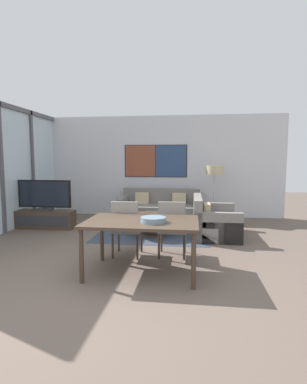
% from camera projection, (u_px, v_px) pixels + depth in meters
% --- Properties ---
extents(ground_plane, '(24.00, 24.00, 0.00)m').
position_uv_depth(ground_plane, '(105.00, 290.00, 3.63)').
color(ground_plane, brown).
extents(wall_back, '(7.03, 0.09, 2.80)m').
position_uv_depth(wall_back, '(156.00, 166.00, 8.42)').
color(wall_back, silver).
rests_on(wall_back, ground_plane).
extents(window_wall_left, '(0.07, 5.02, 2.80)m').
position_uv_depth(window_wall_left, '(0.00, 162.00, 6.32)').
color(window_wall_left, silver).
rests_on(window_wall_left, ground_plane).
extents(area_rug, '(2.35, 1.66, 0.01)m').
position_uv_depth(area_rug, '(152.00, 234.00, 6.36)').
color(area_rug, '#333D4C').
rests_on(area_rug, ground_plane).
extents(tv_console, '(1.35, 0.40, 0.42)m').
position_uv_depth(tv_console, '(45.00, 219.00, 6.95)').
color(tv_console, '#423326').
rests_on(tv_console, ground_plane).
extents(television, '(1.27, 0.20, 0.70)m').
position_uv_depth(television, '(44.00, 195.00, 6.89)').
color(television, '#2D2D33').
rests_on(television, tv_console).
extents(sofa_main, '(2.07, 0.91, 0.82)m').
position_uv_depth(sofa_main, '(160.00, 210.00, 7.83)').
color(sofa_main, slate).
rests_on(sofa_main, ground_plane).
extents(sofa_side, '(0.91, 1.42, 0.82)m').
position_uv_depth(sofa_side, '(212.00, 223.00, 6.27)').
color(sofa_side, slate).
rests_on(sofa_side, ground_plane).
extents(coffee_table, '(1.09, 1.09, 0.42)m').
position_uv_depth(coffee_table, '(152.00, 220.00, 6.33)').
color(coffee_table, '#423326').
rests_on(coffee_table, ground_plane).
extents(dining_table, '(1.54, 1.00, 0.75)m').
position_uv_depth(dining_table, '(142.00, 226.00, 4.12)').
color(dining_table, '#423326').
rests_on(dining_table, ground_plane).
extents(dining_chair_left, '(0.46, 0.46, 0.93)m').
position_uv_depth(dining_chair_left, '(126.00, 225.00, 4.84)').
color(dining_chair_left, gray).
rests_on(dining_chair_left, ground_plane).
extents(dining_chair_centre, '(0.46, 0.46, 0.93)m').
position_uv_depth(dining_chair_centre, '(172.00, 226.00, 4.82)').
color(dining_chair_centre, gray).
rests_on(dining_chair_centre, ground_plane).
extents(fruit_bowl, '(0.34, 0.34, 0.07)m').
position_uv_depth(fruit_bowl, '(153.00, 219.00, 3.97)').
color(fruit_bowl, slate).
rests_on(fruit_bowl, dining_table).
extents(floor_lamp, '(0.44, 0.44, 1.44)m').
position_uv_depth(floor_lamp, '(215.00, 173.00, 7.64)').
color(floor_lamp, '#2D2D33').
rests_on(floor_lamp, ground_plane).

